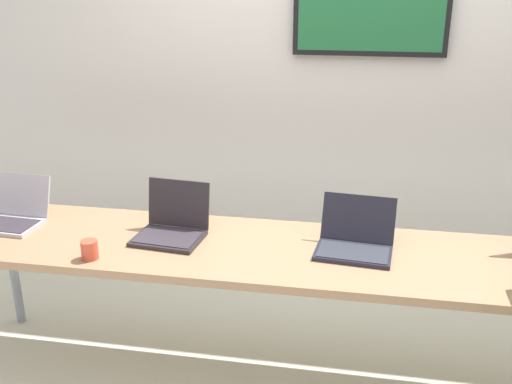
# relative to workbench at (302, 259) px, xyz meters

# --- Properties ---
(ground) EXTENTS (8.00, 8.00, 0.04)m
(ground) POSITION_rel_workbench_xyz_m (0.00, 0.00, -0.71)
(ground) COLOR beige
(back_wall) EXTENTS (8.00, 0.11, 2.63)m
(back_wall) POSITION_rel_workbench_xyz_m (0.01, 1.13, 0.63)
(back_wall) COLOR silver
(back_wall) RESTS_ON ground
(workbench) EXTENTS (3.62, 0.70, 0.74)m
(workbench) POSITION_rel_workbench_xyz_m (0.00, 0.00, 0.00)
(workbench) COLOR #977151
(workbench) RESTS_ON ground
(laptop_station_0) EXTENTS (0.40, 0.32, 0.23)m
(laptop_station_0) POSITION_rel_workbench_xyz_m (-1.56, 0.07, 0.10)
(laptop_station_0) COLOR #B2AEB8
(laptop_station_0) RESTS_ON workbench
(laptop_station_1) EXTENTS (0.35, 0.32, 0.26)m
(laptop_station_1) POSITION_rel_workbench_xyz_m (-0.66, 0.06, 0.10)
(laptop_station_1) COLOR #272428
(laptop_station_1) RESTS_ON workbench
(laptop_station_2) EXTENTS (0.38, 0.35, 0.23)m
(laptop_station_2) POSITION_rel_workbench_xyz_m (0.24, 0.05, 0.10)
(laptop_station_2) COLOR #21202D
(laptop_station_2) RESTS_ON workbench
(coffee_mug) EXTENTS (0.08, 0.08, 0.09)m
(coffee_mug) POSITION_rel_workbench_xyz_m (-0.95, -0.25, 0.09)
(coffee_mug) COLOR #C84730
(coffee_mug) RESTS_ON workbench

